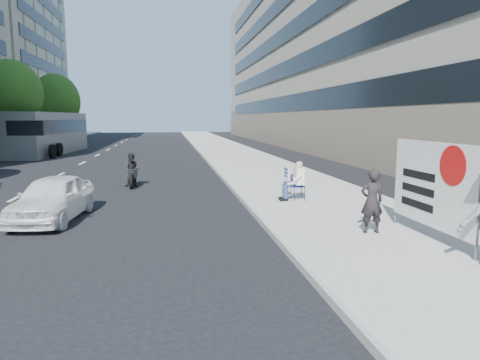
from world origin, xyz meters
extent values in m
plane|color=black|center=(0.00, 0.00, 0.00)|extent=(160.00, 160.00, 0.00)
cube|color=#A19F96|center=(4.00, 20.00, 0.07)|extent=(5.00, 120.00, 0.15)
cube|color=gray|center=(17.00, 32.00, 10.00)|extent=(14.00, 70.00, 20.00)
cylinder|color=#382616|center=(-13.70, 30.00, 1.49)|extent=(0.30, 0.30, 2.97)
ellipsoid|color=#214A13|center=(-13.70, 30.00, 4.89)|extent=(4.80, 4.80, 5.52)
cylinder|color=#382616|center=(-13.70, 44.00, 1.31)|extent=(0.30, 0.30, 2.62)
ellipsoid|color=#214A13|center=(-13.70, 44.00, 4.79)|extent=(5.40, 5.40, 6.21)
cylinder|color=navy|center=(3.04, 4.78, 0.38)|extent=(0.02, 0.02, 0.45)
cylinder|color=navy|center=(3.40, 4.78, 0.38)|extent=(0.02, 0.02, 0.45)
cylinder|color=navy|center=(3.04, 5.14, 0.38)|extent=(0.02, 0.02, 0.45)
cylinder|color=navy|center=(3.40, 5.14, 0.38)|extent=(0.02, 0.02, 0.45)
cube|color=navy|center=(3.22, 4.96, 0.61)|extent=(0.40, 0.40, 0.03)
cube|color=navy|center=(3.22, 5.15, 0.80)|extent=(0.40, 0.02, 0.40)
cylinder|color=navy|center=(3.00, 4.86, 0.70)|extent=(0.44, 0.17, 0.17)
cylinder|color=navy|center=(2.78, 4.86, 0.47)|extent=(0.14, 0.14, 0.46)
cube|color=black|center=(2.72, 4.86, 0.20)|extent=(0.26, 0.11, 0.10)
cylinder|color=navy|center=(3.00, 5.06, 0.70)|extent=(0.44, 0.17, 0.17)
cylinder|color=navy|center=(2.78, 5.06, 0.47)|extent=(0.14, 0.14, 0.46)
cube|color=black|center=(2.72, 5.06, 0.20)|extent=(0.26, 0.11, 0.10)
cube|color=beige|center=(3.24, 4.96, 0.96)|extent=(0.26, 0.42, 0.56)
sphere|color=tan|center=(3.24, 4.96, 1.33)|extent=(0.23, 0.23, 0.23)
ellipsoid|color=gray|center=(3.26, 4.96, 1.36)|extent=(0.22, 0.24, 0.19)
ellipsoid|color=gray|center=(3.16, 4.96, 1.26)|extent=(0.10, 0.14, 0.13)
cylinder|color=beige|center=(3.12, 4.72, 0.93)|extent=(0.30, 0.10, 0.25)
cylinder|color=tan|center=(2.92, 4.72, 0.75)|extent=(0.29, 0.09, 0.14)
cylinder|color=beige|center=(3.17, 5.22, 0.98)|extent=(0.26, 0.20, 0.32)
cylinder|color=tan|center=(3.04, 5.36, 0.88)|extent=(0.30, 0.21, 0.18)
cube|color=white|center=(2.97, 5.51, 1.01)|extent=(0.03, 0.55, 0.40)
imported|color=black|center=(3.72, 0.71, 0.92)|extent=(0.57, 0.39, 1.53)
cylinder|color=#4C4C4C|center=(4.80, -1.49, 1.25)|extent=(0.06, 0.06, 2.20)
cylinder|color=#4C4C4C|center=(4.80, 1.51, 1.25)|extent=(0.06, 0.06, 2.20)
cube|color=silver|center=(4.78, 0.01, 1.40)|extent=(0.04, 3.00, 1.90)
cylinder|color=#A50C0C|center=(4.75, -0.69, 1.90)|extent=(0.01, 0.84, 0.84)
cube|color=black|center=(4.75, 0.51, 1.55)|extent=(0.01, 1.30, 0.18)
cube|color=black|center=(4.75, 0.51, 1.20)|extent=(0.01, 1.30, 0.18)
cube|color=black|center=(4.75, 0.51, 0.85)|extent=(0.01, 1.30, 0.18)
imported|color=white|center=(-4.26, 3.98, 0.64)|extent=(1.94, 3.89, 1.28)
cylinder|color=black|center=(-2.53, 9.12, 0.32)|extent=(0.15, 0.64, 0.64)
cylinder|color=black|center=(-2.53, 10.52, 0.32)|extent=(0.15, 0.64, 0.64)
cube|color=black|center=(-2.53, 9.82, 0.55)|extent=(0.30, 1.21, 0.35)
imported|color=black|center=(-2.53, 9.72, 0.71)|extent=(0.71, 0.57, 1.42)
cube|color=slate|center=(-10.47, 28.18, 1.65)|extent=(3.58, 12.18, 3.30)
cube|color=black|center=(-11.74, 28.18, 2.20)|extent=(1.11, 11.46, 1.00)
cube|color=black|center=(-9.20, 28.18, 2.20)|extent=(1.11, 11.46, 1.00)
cube|color=black|center=(-10.47, 22.16, 2.20)|extent=(2.40, 0.28, 1.00)
cylinder|color=black|center=(-11.72, 23.68, 0.50)|extent=(0.34, 1.02, 1.00)
cylinder|color=black|center=(-9.22, 23.68, 0.50)|extent=(0.34, 1.02, 1.00)
cylinder|color=black|center=(-11.72, 25.68, 0.50)|extent=(0.34, 1.02, 1.00)
cylinder|color=black|center=(-9.22, 25.68, 0.50)|extent=(0.34, 1.02, 1.00)
cylinder|color=black|center=(-11.72, 31.68, 0.50)|extent=(0.34, 1.02, 1.00)
cylinder|color=black|center=(-9.22, 31.68, 0.50)|extent=(0.34, 1.02, 1.00)
cylinder|color=black|center=(-11.72, 33.18, 0.50)|extent=(0.34, 1.02, 1.00)
cylinder|color=black|center=(-9.22, 33.18, 0.50)|extent=(0.34, 1.02, 1.00)
camera|label=1|loc=(-0.99, -8.58, 2.87)|focal=32.00mm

